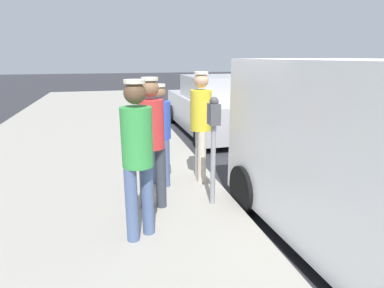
% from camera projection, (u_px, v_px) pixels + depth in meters
% --- Properties ---
extents(ground_plane, '(80.00, 80.00, 0.00)m').
position_uv_depth(ground_plane, '(285.00, 194.00, 5.29)').
color(ground_plane, '#2D2D33').
extents(sidewalk_slab, '(5.00, 32.00, 0.15)m').
position_uv_depth(sidewalk_slab, '(56.00, 215.00, 4.44)').
color(sidewalk_slab, '#9E998E').
rests_on(sidewalk_slab, ground).
extents(parking_meter_near, '(0.14, 0.18, 1.52)m').
position_uv_depth(parking_meter_near, '(214.00, 133.00, 4.35)').
color(parking_meter_near, gray).
rests_on(parking_meter_near, sidewalk_slab).
extents(pedestrian_in_blue, '(0.34, 0.34, 1.63)m').
position_uv_depth(pedestrian_in_blue, '(160.00, 129.00, 5.07)').
color(pedestrian_in_blue, '#4C608C').
rests_on(pedestrian_in_blue, sidewalk_slab).
extents(pedestrian_in_red, '(0.36, 0.34, 1.78)m').
position_uv_depth(pedestrian_in_red, '(151.00, 135.00, 4.25)').
color(pedestrian_in_red, '#383D47').
rests_on(pedestrian_in_red, sidewalk_slab).
extents(pedestrian_in_yellow, '(0.34, 0.36, 1.80)m').
position_uv_depth(pedestrian_in_yellow, '(201.00, 119.00, 5.25)').
color(pedestrian_in_yellow, beige).
rests_on(pedestrian_in_yellow, sidewalk_slab).
extents(pedestrian_in_green, '(0.34, 0.34, 1.80)m').
position_uv_depth(pedestrian_in_green, '(137.00, 151.00, 3.51)').
color(pedestrian_in_green, '#4C608C').
rests_on(pedestrian_in_green, sidewalk_slab).
extents(parked_sedan_behind, '(1.99, 4.42, 1.65)m').
position_uv_depth(parked_sedan_behind, '(214.00, 107.00, 9.37)').
color(parked_sedan_behind, '#BCBCC1').
rests_on(parked_sedan_behind, ground).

